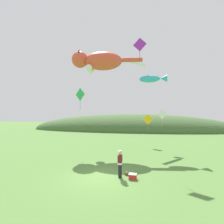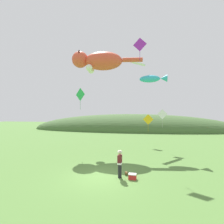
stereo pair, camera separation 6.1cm
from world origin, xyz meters
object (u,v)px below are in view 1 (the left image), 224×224
Objects in this scene: kite_fish_windsock at (153,79)px; kite_diamond_white at (162,114)px; picnic_cooler at (133,176)px; kite_diamond_violet at (140,45)px; kite_tube_streamer at (138,63)px; kite_diamond_green at (80,95)px; kite_diamond_gold at (148,119)px; kite_giant_cat at (98,61)px; festival_attendant at (120,163)px; kite_spool at (127,173)px.

kite_fish_windsock is 1.46× the size of kite_diamond_white.
kite_diamond_violet reaches higher than picnic_cooler.
kite_fish_windsock is 4.86m from kite_tube_streamer.
kite_fish_windsock is at bearing 13.91° from kite_diamond_green.
kite_fish_windsock is at bearing -82.66° from kite_diamond_gold.
kite_diamond_violet is (-2.39, -3.16, 6.64)m from kite_diamond_white.
kite_diamond_green is (-1.27, -2.63, -4.20)m from kite_giant_cat.
picnic_cooler is at bearing -47.39° from kite_diamond_green.
kite_diamond_violet is at bearing 86.17° from picnic_cooler.
festival_attendant is at bearing -112.63° from kite_diamond_white.
kite_tube_streamer reaches higher than kite_diamond_green.
kite_spool is 15.36m from kite_tube_streamer.
kite_diamond_white is 0.90× the size of kite_diamond_gold.
festival_attendant is 3.42× the size of picnic_cooler.
kite_spool is at bearing 54.03° from festival_attendant.
kite_giant_cat is 9.66m from kite_diamond_white.
kite_diamond_green is at bearing 173.02° from kite_diamond_violet.
kite_spool is 9.86m from kite_diamond_green.
kite_giant_cat is 3.67× the size of kite_diamond_green.
kite_tube_streamer is (0.85, 11.69, 9.72)m from festival_attendant.
kite_giant_cat reaches higher than kite_diamond_violet.
kite_diamond_gold reaches higher than kite_spool.
picnic_cooler is 10.47m from kite_diamond_green.
kite_spool is at bearing -111.64° from kite_diamond_white.
kite_fish_windsock is at bearing 72.55° from festival_attendant.
kite_diamond_white is at bearing 15.59° from kite_diamond_green.
kite_spool is 11.30m from kite_diamond_gold.
kite_giant_cat reaches higher than festival_attendant.
kite_tube_streamer reaches higher than kite_fish_windsock.
kite_diamond_white is (2.76, 8.74, 3.85)m from picnic_cooler.
kite_fish_windsock is at bearing -6.90° from kite_giant_cat.
kite_fish_windsock is 7.98m from kite_diamond_green.
kite_giant_cat is at bearing 116.35° from kite_spool.
kite_fish_windsock is (1.71, 8.21, 7.72)m from picnic_cooler.
kite_spool is 13.78m from kite_giant_cat.
picnic_cooler is 11.85m from kite_diamond_gold.
kite_diamond_white is at bearing 67.37° from festival_attendant.
kite_giant_cat is at bearing -157.97° from kite_diamond_gold.
festival_attendant is 6.49× the size of kite_spool.
kite_diamond_violet reaches higher than kite_diamond_white.
kite_giant_cat is 3.80× the size of kite_diamond_violet.
kite_diamond_violet reaches higher than festival_attendant.
kite_giant_cat is 9.43m from kite_diamond_gold.
kite_diamond_white is at bearing 72.47° from picnic_cooler.
kite_giant_cat is 6.77m from kite_fish_windsock.
kite_spool is 9.53m from kite_diamond_white.
kite_diamond_violet is 0.97× the size of kite_diamond_green.
picnic_cooler is at bearing -55.75° from kite_spool.
kite_tube_streamer is 0.96× the size of kite_diamond_gold.
kite_fish_windsock is at bearing 74.05° from kite_spool.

